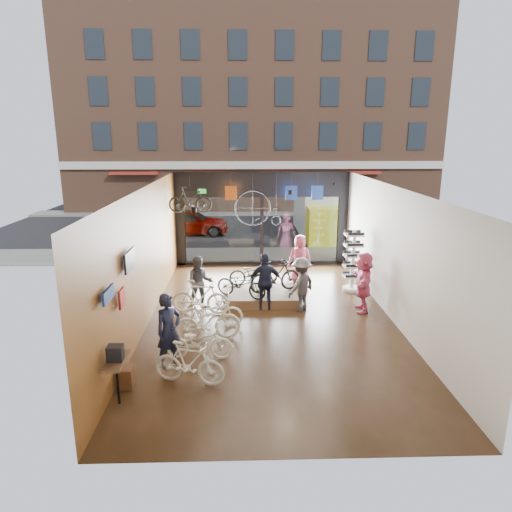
{
  "coord_description": "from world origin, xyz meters",
  "views": [
    {
      "loc": [
        -0.81,
        -12.37,
        5.13
      ],
      "look_at": [
        -0.38,
        1.4,
        1.53
      ],
      "focal_mm": 32.0,
      "sensor_mm": 36.0,
      "label": 1
    }
  ],
  "objects_px": {
    "floor_bike_5": "(200,297)",
    "customer_2": "(266,282)",
    "floor_bike_4": "(212,311)",
    "display_bike_left": "(241,284)",
    "hung_bike": "(190,200)",
    "penny_farthing": "(260,209)",
    "display_bike_mid": "(275,276)",
    "floor_bike_1": "(189,363)",
    "box_truck": "(323,212)",
    "customer_0": "(169,331)",
    "customer_5": "(363,282)",
    "customer_3": "(301,285)",
    "floor_bike_3": "(207,321)",
    "display_platform": "(259,296)",
    "sunglasses_rack": "(353,261)",
    "customer_1": "(200,283)",
    "floor_bike_2": "(199,342)",
    "customer_4": "(300,259)",
    "street_car": "(189,222)",
    "display_bike_right": "(253,273)"
  },
  "relations": [
    {
      "from": "display_platform",
      "to": "customer_0",
      "type": "height_order",
      "value": "customer_0"
    },
    {
      "from": "customer_5",
      "to": "sunglasses_rack",
      "type": "xyz_separation_m",
      "value": [
        0.13,
        1.89,
        0.14
      ]
    },
    {
      "from": "display_bike_left",
      "to": "sunglasses_rack",
      "type": "distance_m",
      "value": 4.06
    },
    {
      "from": "customer_4",
      "to": "customer_1",
      "type": "bearing_deg",
      "value": 35.54
    },
    {
      "from": "floor_bike_4",
      "to": "customer_2",
      "type": "relative_size",
      "value": 0.96
    },
    {
      "from": "hung_bike",
      "to": "penny_farthing",
      "type": "bearing_deg",
      "value": -78.11
    },
    {
      "from": "customer_3",
      "to": "customer_5",
      "type": "bearing_deg",
      "value": 133.31
    },
    {
      "from": "customer_0",
      "to": "hung_bike",
      "type": "bearing_deg",
      "value": 50.18
    },
    {
      "from": "street_car",
      "to": "display_bike_left",
      "type": "height_order",
      "value": "street_car"
    },
    {
      "from": "floor_bike_1",
      "to": "hung_bike",
      "type": "bearing_deg",
      "value": 20.35
    },
    {
      "from": "customer_3",
      "to": "sunglasses_rack",
      "type": "distance_m",
      "value": 2.71
    },
    {
      "from": "street_car",
      "to": "customer_1",
      "type": "relative_size",
      "value": 2.56
    },
    {
      "from": "floor_bike_2",
      "to": "display_platform",
      "type": "height_order",
      "value": "floor_bike_2"
    },
    {
      "from": "floor_bike_2",
      "to": "penny_farthing",
      "type": "bearing_deg",
      "value": -10.27
    },
    {
      "from": "floor_bike_4",
      "to": "display_bike_left",
      "type": "height_order",
      "value": "display_bike_left"
    },
    {
      "from": "floor_bike_5",
      "to": "customer_2",
      "type": "distance_m",
      "value": 2.02
    },
    {
      "from": "floor_bike_4",
      "to": "penny_farthing",
      "type": "xyz_separation_m",
      "value": [
        1.53,
        5.12,
        2.05
      ]
    },
    {
      "from": "display_bike_mid",
      "to": "customer_2",
      "type": "relative_size",
      "value": 0.99
    },
    {
      "from": "floor_bike_2",
      "to": "customer_4",
      "type": "distance_m",
      "value": 6.64
    },
    {
      "from": "hung_bike",
      "to": "customer_5",
      "type": "bearing_deg",
      "value": -121.05
    },
    {
      "from": "hung_bike",
      "to": "customer_0",
      "type": "bearing_deg",
      "value": -176.07
    },
    {
      "from": "customer_1",
      "to": "customer_2",
      "type": "bearing_deg",
      "value": -8.82
    },
    {
      "from": "customer_0",
      "to": "hung_bike",
      "type": "height_order",
      "value": "hung_bike"
    },
    {
      "from": "floor_bike_5",
      "to": "display_bike_mid",
      "type": "distance_m",
      "value": 2.57
    },
    {
      "from": "floor_bike_5",
      "to": "customer_2",
      "type": "height_order",
      "value": "customer_2"
    },
    {
      "from": "customer_3",
      "to": "sunglasses_rack",
      "type": "bearing_deg",
      "value": 177.87
    },
    {
      "from": "display_bike_mid",
      "to": "customer_0",
      "type": "distance_m",
      "value": 5.08
    },
    {
      "from": "floor_bike_2",
      "to": "customer_4",
      "type": "xyz_separation_m",
      "value": [
        3.12,
        5.85,
        0.45
      ]
    },
    {
      "from": "display_bike_left",
      "to": "customer_3",
      "type": "xyz_separation_m",
      "value": [
        1.81,
        -0.42,
        0.09
      ]
    },
    {
      "from": "display_bike_right",
      "to": "penny_farthing",
      "type": "xyz_separation_m",
      "value": [
        0.32,
        2.39,
        1.78
      ]
    },
    {
      "from": "box_truck",
      "to": "customer_5",
      "type": "distance_m",
      "value": 10.45
    },
    {
      "from": "customer_5",
      "to": "sunglasses_rack",
      "type": "bearing_deg",
      "value": -175.51
    },
    {
      "from": "floor_bike_3",
      "to": "display_bike_left",
      "type": "bearing_deg",
      "value": -32.47
    },
    {
      "from": "box_truck",
      "to": "customer_0",
      "type": "xyz_separation_m",
      "value": [
        -5.91,
        -13.73,
        -0.49
      ]
    },
    {
      "from": "floor_bike_1",
      "to": "floor_bike_3",
      "type": "xyz_separation_m",
      "value": [
        0.22,
        2.13,
        0.06
      ]
    },
    {
      "from": "customer_3",
      "to": "display_platform",
      "type": "bearing_deg",
      "value": -82.48
    },
    {
      "from": "floor_bike_1",
      "to": "sunglasses_rack",
      "type": "relative_size",
      "value": 0.75
    },
    {
      "from": "street_car",
      "to": "penny_farthing",
      "type": "relative_size",
      "value": 2.5
    },
    {
      "from": "display_bike_left",
      "to": "display_bike_mid",
      "type": "relative_size",
      "value": 0.95
    },
    {
      "from": "floor_bike_1",
      "to": "floor_bike_4",
      "type": "height_order",
      "value": "floor_bike_1"
    },
    {
      "from": "floor_bike_3",
      "to": "customer_1",
      "type": "relative_size",
      "value": 1.08
    },
    {
      "from": "display_bike_left",
      "to": "box_truck",
      "type": "bearing_deg",
      "value": 3.26
    },
    {
      "from": "floor_bike_4",
      "to": "floor_bike_1",
      "type": "bearing_deg",
      "value": 173.39
    },
    {
      "from": "customer_1",
      "to": "customer_3",
      "type": "relative_size",
      "value": 0.99
    },
    {
      "from": "floor_bike_5",
      "to": "customer_4",
      "type": "bearing_deg",
      "value": -39.96
    },
    {
      "from": "customer_3",
      "to": "penny_farthing",
      "type": "distance_m",
      "value": 4.46
    },
    {
      "from": "display_platform",
      "to": "box_truck",
      "type": "bearing_deg",
      "value": 68.52
    },
    {
      "from": "customer_1",
      "to": "hung_bike",
      "type": "height_order",
      "value": "hung_bike"
    },
    {
      "from": "display_bike_mid",
      "to": "floor_bike_5",
      "type": "bearing_deg",
      "value": 93.64
    },
    {
      "from": "display_platform",
      "to": "customer_0",
      "type": "relative_size",
      "value": 1.37
    }
  ]
}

